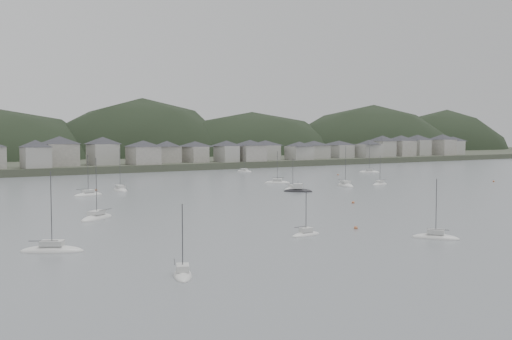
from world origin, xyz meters
TOP-DOWN VIEW (x-y plane):
  - ground at (0.00, 0.00)m, footprint 900.00×900.00m
  - far_shore_land at (0.00, 295.00)m, footprint 900.00×250.00m
  - forested_ridge at (4.83, 269.40)m, footprint 851.55×103.94m
  - waterfront_town at (50.59, 183.34)m, footprint 451.48×28.46m
  - sailboat_lead at (-57.02, 44.56)m, footprint 9.17×7.81m
  - moored_fleet at (-21.70, 58.28)m, footprint 232.33×176.10m
  - motor_launch_far at (8.70, 66.74)m, footprint 7.76×7.87m
  - mooring_buoys at (6.23, 48.84)m, footprint 167.63×106.07m

SIDE VIEW (x-z plane):
  - forested_ridge at x=4.83m, z-range -62.57..40.00m
  - ground at x=0.00m, z-range 0.00..0.00m
  - mooring_buoys at x=6.23m, z-range -0.20..0.50m
  - sailboat_lead at x=-57.02m, z-range -6.12..6.46m
  - moored_fleet at x=-21.70m, z-range -6.51..6.86m
  - motor_launch_far at x=8.70m, z-range -1.68..2.26m
  - far_shore_land at x=0.00m, z-range 0.00..3.00m
  - waterfront_town at x=50.59m, z-range 2.20..15.12m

